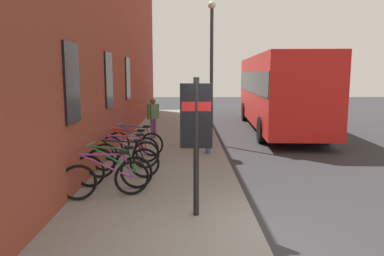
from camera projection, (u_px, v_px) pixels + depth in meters
The scene contains 15 objects.
ground at pixel (256, 156), 11.72m from camera, with size 60.00×60.00×0.00m, color #2D2D30.
sidewalk_pavement at pixel (172, 143), 13.66m from camera, with size 24.00×3.50×0.12m, color gray.
station_facade at pixel (118, 43), 14.08m from camera, with size 22.00×0.65×7.47m.
bicycle_nearest_sign at pixel (106, 179), 7.36m from camera, with size 0.67×1.71×0.97m.
bicycle_by_door at pixel (113, 170), 8.00m from camera, with size 0.48×1.77×0.97m.
bicycle_leaning_wall at pixel (123, 162), 8.76m from camera, with size 0.48×1.77×0.97m.
bicycle_beside_lamp at pixel (126, 155), 9.53m from camera, with size 0.59×1.73×0.97m.
bicycle_mid_rack at pixel (129, 148), 10.42m from camera, with size 0.52×1.75×0.97m.
bicycle_far_end at pixel (135, 143), 11.17m from camera, with size 0.51×1.75×0.97m.
transit_info_sign at pixel (196, 125), 6.27m from camera, with size 0.10×0.55×2.40m.
city_bus at pixel (278, 88), 16.91m from camera, with size 10.63×3.13×3.35m.
pedestrian_near_bus at pixel (153, 114), 14.14m from camera, with size 0.48×0.45×1.53m.
pedestrian_by_facade at pixel (187, 119), 12.58m from camera, with size 0.47×0.46×1.52m.
pedestrian_crossing_street at pixel (208, 119), 11.44m from camera, with size 0.66×0.34×1.76m.
street_lamp at pixel (212, 59), 13.25m from camera, with size 0.28×0.28×4.99m.
Camera 1 is at (-5.44, 1.18, 2.58)m, focal length 34.61 mm.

